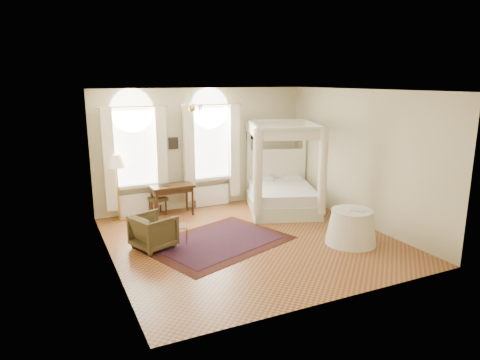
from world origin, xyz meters
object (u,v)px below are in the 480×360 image
object	(u,v)px
nightstand	(290,187)
floor_lamp	(116,165)
coffee_table	(175,227)
writing_desk	(172,190)
armchair	(154,231)
stool	(158,200)
side_table	(351,227)
canopy_bed	(282,191)

from	to	relation	value
nightstand	floor_lamp	world-z (taller)	floor_lamp
coffee_table	writing_desk	bearing A→B (deg)	75.48
nightstand	armchair	size ratio (longest dim) A/B	0.83
stool	side_table	size ratio (longest dim) A/B	0.45
armchair	side_table	distance (m)	4.29
writing_desk	armchair	bearing A→B (deg)	-116.58
coffee_table	floor_lamp	xyz separation A→B (m)	(-0.85, 2.12, 1.10)
writing_desk	stool	world-z (taller)	writing_desk
floor_lamp	side_table	xyz separation A→B (m)	(4.32, -3.80, -1.07)
nightstand	floor_lamp	xyz separation A→B (m)	(-5.11, 0.00, 1.11)
writing_desk	armchair	size ratio (longest dim) A/B	1.39
coffee_table	side_table	distance (m)	3.86
armchair	floor_lamp	distance (m)	2.49
armchair	floor_lamp	size ratio (longest dim) A/B	0.48
side_table	canopy_bed	bearing A→B (deg)	92.87
nightstand	writing_desk	bearing A→B (deg)	-176.53
writing_desk	stool	xyz separation A→B (m)	(-0.33, 0.23, -0.31)
armchair	writing_desk	bearing A→B (deg)	-47.55
writing_desk	stool	bearing A→B (deg)	145.54
stool	side_table	world-z (taller)	side_table
writing_desk	armchair	world-z (taller)	writing_desk
writing_desk	side_table	distance (m)	4.67
writing_desk	armchair	xyz separation A→B (m)	(-1.00, -1.99, -0.34)
nightstand	floor_lamp	size ratio (longest dim) A/B	0.40
canopy_bed	armchair	bearing A→B (deg)	-163.35
canopy_bed	armchair	xyz separation A→B (m)	(-3.85, -1.15, -0.18)
writing_desk	coffee_table	distance (m)	1.98
floor_lamp	side_table	distance (m)	5.85
floor_lamp	stool	bearing A→B (deg)	0.00
writing_desk	stool	size ratio (longest dim) A/B	2.27
canopy_bed	nightstand	xyz separation A→B (m)	(0.92, 1.07, -0.21)
nightstand	armchair	xyz separation A→B (m)	(-4.77, -2.22, 0.03)
armchair	coffee_table	world-z (taller)	armchair
writing_desk	nightstand	bearing A→B (deg)	3.47
stool	armchair	world-z (taller)	armchair
armchair	side_table	size ratio (longest dim) A/B	0.73
stool	coffee_table	size ratio (longest dim) A/B	0.74
armchair	floor_lamp	bearing A→B (deg)	-12.35
canopy_bed	stool	size ratio (longest dim) A/B	5.40
writing_desk	side_table	xyz separation A→B (m)	(2.99, -3.57, -0.34)
nightstand	side_table	bearing A→B (deg)	-101.72
canopy_bed	coffee_table	xyz separation A→B (m)	(-3.34, -1.05, -0.20)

